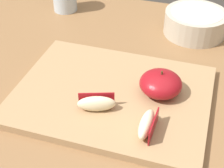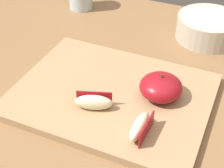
{
  "view_description": "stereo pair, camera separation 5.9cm",
  "coord_description": "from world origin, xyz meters",
  "px_view_note": "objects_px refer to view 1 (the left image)",
  "views": [
    {
      "loc": [
        0.13,
        -0.56,
        1.23
      ],
      "look_at": [
        -0.03,
        -0.05,
        0.81
      ],
      "focal_mm": 55.39,
      "sensor_mm": 36.0,
      "label": 1
    },
    {
      "loc": [
        0.19,
        -0.54,
        1.23
      ],
      "look_at": [
        -0.03,
        -0.05,
        0.81
      ],
      "focal_mm": 55.39,
      "sensor_mm": 36.0,
      "label": 2
    }
  ],
  "objects_px": {
    "apple_wedge_right": "(97,103)",
    "apple_wedge_left": "(147,124)",
    "apple_half_skin_up": "(161,84)",
    "cutting_board": "(112,95)",
    "ceramic_fruit_bowl": "(195,22)"
  },
  "relations": [
    {
      "from": "cutting_board",
      "to": "apple_half_skin_up",
      "type": "bearing_deg",
      "value": 15.95
    },
    {
      "from": "apple_half_skin_up",
      "to": "apple_wedge_right",
      "type": "height_order",
      "value": "apple_half_skin_up"
    },
    {
      "from": "apple_wedge_right",
      "to": "apple_wedge_left",
      "type": "bearing_deg",
      "value": -14.01
    },
    {
      "from": "apple_half_skin_up",
      "to": "apple_wedge_right",
      "type": "relative_size",
      "value": 1.12
    },
    {
      "from": "apple_half_skin_up",
      "to": "apple_wedge_right",
      "type": "xyz_separation_m",
      "value": [
        -0.1,
        -0.08,
        -0.01
      ]
    },
    {
      "from": "apple_wedge_right",
      "to": "ceramic_fruit_bowl",
      "type": "distance_m",
      "value": 0.4
    },
    {
      "from": "cutting_board",
      "to": "ceramic_fruit_bowl",
      "type": "xyz_separation_m",
      "value": [
        0.12,
        0.31,
        0.02
      ]
    },
    {
      "from": "cutting_board",
      "to": "apple_wedge_right",
      "type": "height_order",
      "value": "apple_wedge_right"
    },
    {
      "from": "cutting_board",
      "to": "apple_wedge_left",
      "type": "xyz_separation_m",
      "value": [
        0.09,
        -0.08,
        0.02
      ]
    },
    {
      "from": "cutting_board",
      "to": "apple_wedge_left",
      "type": "bearing_deg",
      "value": -42.95
    },
    {
      "from": "cutting_board",
      "to": "apple_wedge_right",
      "type": "distance_m",
      "value": 0.06
    },
    {
      "from": "apple_half_skin_up",
      "to": "apple_wedge_left",
      "type": "height_order",
      "value": "apple_half_skin_up"
    },
    {
      "from": "cutting_board",
      "to": "apple_wedge_right",
      "type": "bearing_deg",
      "value": -101.22
    },
    {
      "from": "cutting_board",
      "to": "apple_wedge_right",
      "type": "xyz_separation_m",
      "value": [
        -0.01,
        -0.06,
        0.02
      ]
    },
    {
      "from": "apple_half_skin_up",
      "to": "ceramic_fruit_bowl",
      "type": "distance_m",
      "value": 0.29
    }
  ]
}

